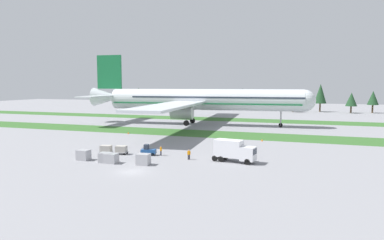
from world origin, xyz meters
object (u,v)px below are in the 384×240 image
Objects in this scene: ground_crew_loader at (161,150)px; taxiway_marker_1 at (262,140)px; catering_truck at (234,150)px; uld_container_3 at (143,159)px; taxiway_marker_0 at (128,133)px; baggage_tug at (148,151)px; uld_container_1 at (111,158)px; cargo_dolly_lead at (121,149)px; ground_crew_marshaller at (189,154)px; airliner at (196,99)px; cargo_dolly_second at (106,149)px; uld_container_0 at (84,155)px; uld_container_2 at (106,157)px.

taxiway_marker_1 is at bearing 107.02° from ground_crew_loader.
catering_truck reaches higher than uld_container_3.
catering_truck is 13.73× the size of taxiway_marker_0.
uld_container_1 is at bearing -30.19° from baggage_tug.
ground_crew_marshaller reaches higher than cargo_dolly_lead.
ground_crew_marshaller is at bearing 12.17° from airliner.
airliner is at bearing 99.52° from uld_container_3.
cargo_dolly_second is 1.21× the size of uld_container_0.
uld_container_1 is at bearing -70.32° from ground_crew_loader.
catering_truck is 25.04m from uld_container_0.
cargo_dolly_second is at bearing -78.94° from catering_truck.
uld_container_3 is at bearing 6.62° from uld_container_1.
catering_truck is 4.15× the size of ground_crew_marshaller.
ground_crew_marshaller is 0.87× the size of uld_container_0.
catering_truck is 20.85m from uld_container_2.
airliner reaches higher than catering_truck.
ground_crew_marshaller is (14.70, -48.84, -7.00)m from airliner.
taxiway_marker_1 is (14.72, 29.04, -0.64)m from uld_container_3.
airliner reaches higher than cargo_dolly_second.
uld_container_2 is at bearing -37.90° from baggage_tug.
airliner is at bearing 172.05° from cargo_dolly_lead.
baggage_tug is 1.39× the size of uld_container_1.
uld_container_1 is 3.80× the size of taxiway_marker_0.
ground_crew_marshaller is 13.64m from uld_container_2.
cargo_dolly_lead is at bearing 140.78° from uld_container_3.
catering_truck is (23.43, 0.98, 1.03)m from cargo_dolly_second.
airliner is 55.72m from uld_container_2.
cargo_dolly_second is 7.20m from uld_container_2.
uld_container_3 is 3.80× the size of taxiway_marker_0.
cargo_dolly_second is 5.77m from uld_container_0.
ground_crew_loader is at bearing 6.05° from airliner.
airliner is at bearing 177.97° from baggage_tug.
ground_crew_marshaller is at bearing 79.15° from cargo_dolly_lead.
catering_truck reaches higher than uld_container_2.
baggage_tug is at bearing -53.79° from taxiway_marker_0.
ground_crew_loader is 3.31× the size of taxiway_marker_0.
uld_container_2 reaches higher than cargo_dolly_second.
uld_container_2 is at bearing 22.42° from cargo_dolly_second.
uld_container_2 is 36.35m from taxiway_marker_1.
baggage_tug is at bearing -128.15° from taxiway_marker_1.
airliner is 43.51× the size of uld_container_2.
baggage_tug is 1.15× the size of cargo_dolly_lead.
taxiway_marker_0 is (-19.26, 29.79, -0.61)m from uld_container_3.
uld_container_3 is at bearing -116.88° from taxiway_marker_1.
catering_truck is (15.63, -0.39, 1.14)m from baggage_tug.
airliner is 49.63m from cargo_dolly_second.
taxiway_marker_0 is (-18.96, 22.31, -0.68)m from ground_crew_loader.
uld_container_1 is (5.65, -0.55, -0.07)m from uld_container_0.
uld_container_1 is at bearing -124.16° from taxiway_marker_1.
airliner is at bearing 68.02° from taxiway_marker_0.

